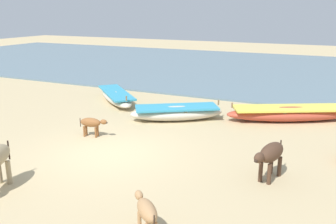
% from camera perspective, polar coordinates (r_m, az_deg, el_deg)
% --- Properties ---
extents(ground, '(80.00, 80.00, 0.00)m').
position_cam_1_polar(ground, '(11.26, -8.89, -6.31)').
color(ground, tan).
extents(sea_water, '(60.00, 20.00, 0.08)m').
position_cam_1_polar(sea_water, '(27.42, 12.56, 6.50)').
color(sea_water, slate).
rests_on(sea_water, ground).
extents(fishing_boat_0, '(3.61, 3.49, 0.68)m').
position_cam_1_polar(fishing_boat_0, '(17.36, -7.98, 2.40)').
color(fishing_boat_0, beige).
rests_on(fishing_boat_0, ground).
extents(fishing_boat_3, '(3.62, 2.88, 0.74)m').
position_cam_1_polar(fishing_boat_3, '(14.37, 1.34, -0.07)').
color(fishing_boat_3, beige).
rests_on(fishing_boat_3, ground).
extents(fishing_boat_5, '(4.87, 3.30, 0.74)m').
position_cam_1_polar(fishing_boat_5, '(15.02, 18.25, -0.18)').
color(fishing_boat_5, '#B74733').
rests_on(fishing_boat_5, ground).
extents(cow_adult_dark, '(0.66, 1.44, 0.94)m').
position_cam_1_polar(cow_adult_dark, '(9.59, 15.49, -6.28)').
color(cow_adult_dark, '#4C3323').
rests_on(cow_adult_dark, ground).
extents(calf_near_brown, '(0.99, 0.42, 0.65)m').
position_cam_1_polar(calf_near_brown, '(12.69, -11.68, -1.69)').
color(calf_near_brown, brown).
rests_on(calf_near_brown, ground).
extents(calf_far_tan, '(0.91, 0.88, 0.70)m').
position_cam_1_polar(calf_far_tan, '(7.20, -3.35, -14.90)').
color(calf_far_tan, tan).
rests_on(calf_far_tan, ground).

